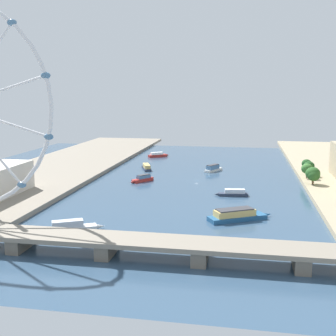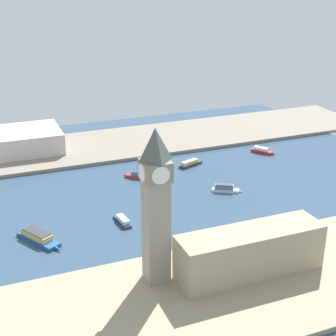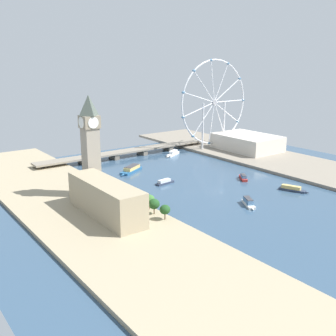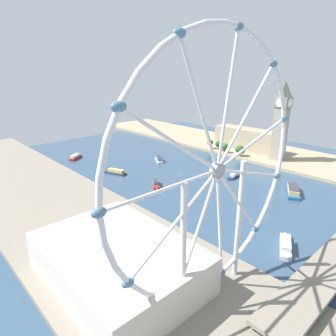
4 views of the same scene
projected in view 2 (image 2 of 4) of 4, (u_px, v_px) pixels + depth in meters
ground_plane at (169, 195)px, 371.07m from camera, size 416.93×416.93×0.00m
riverbank_left at (257, 283)px, 264.01m from camera, size 90.00×520.00×3.00m
riverbank_right at (120, 143)px, 477.02m from camera, size 90.00×520.00×3.00m
clock_tower at (156, 205)px, 249.13m from camera, size 14.66×14.66×83.23m
parliament_block at (250, 252)px, 265.78m from camera, size 22.00×80.19×25.44m
tree_row_embankment at (226, 234)px, 295.15m from camera, size 11.34×54.32×12.22m
riverside_hall at (16, 141)px, 449.11m from camera, size 54.94×77.82×18.63m
tour_boat_0 at (122, 220)px, 329.13m from camera, size 22.72×7.46×4.48m
tour_boat_1 at (262, 151)px, 455.89m from camera, size 21.26×16.46×5.08m
tour_boat_2 at (190, 163)px, 426.01m from camera, size 13.40×26.54×4.86m
tour_boat_4 at (225, 188)px, 376.09m from camera, size 14.99×22.31×5.85m
tour_boat_5 at (137, 175)px, 400.89m from camera, size 15.23×19.60×5.23m
tour_boat_6 at (38, 237)px, 306.86m from camera, size 35.17×23.62×6.38m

